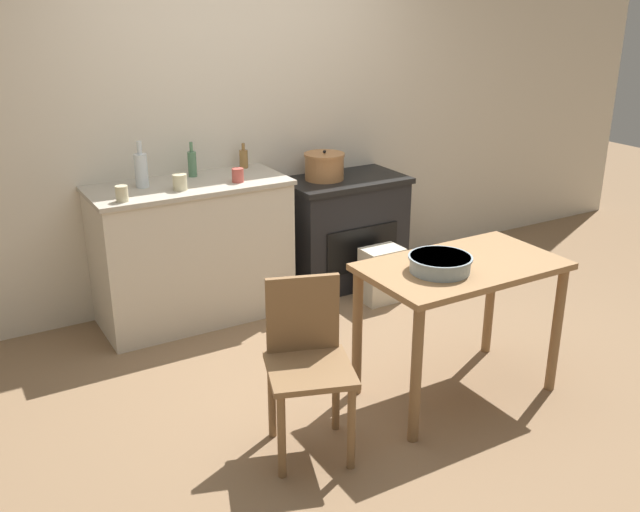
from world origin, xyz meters
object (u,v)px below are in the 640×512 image
at_px(cup_center, 122,194).
at_px(work_table, 461,286).
at_px(bottle_far_left, 141,170).
at_px(bottle_left, 244,158).
at_px(chair, 307,360).
at_px(mixing_bowl_large, 440,263).
at_px(bottle_mid_left, 192,163).
at_px(stove, 343,230).
at_px(stock_pot, 324,166).
at_px(cup_center_right, 238,175).
at_px(flour_sack, 382,275).
at_px(cup_center_left, 180,182).

bearing_deg(cup_center, work_table, -46.59).
xyz_separation_m(bottle_far_left, bottle_left, (0.78, 0.15, -0.05)).
distance_m(chair, mixing_bowl_large, 0.86).
bearing_deg(bottle_mid_left, chair, -94.74).
distance_m(bottle_far_left, bottle_left, 0.79).
height_order(stove, stock_pot, stock_pot).
relative_size(stock_pot, bottle_left, 1.70).
height_order(work_table, bottle_far_left, bottle_far_left).
distance_m(work_table, chair, 0.98).
bearing_deg(stock_pot, bottle_left, 166.76).
bearing_deg(stove, cup_center_right, -169.93).
bearing_deg(cup_center_right, cup_center, -175.35).
distance_m(flour_sack, bottle_far_left, 1.84).
relative_size(chair, flour_sack, 2.13).
height_order(stock_pot, cup_center_left, cup_center_left).
xyz_separation_m(chair, bottle_mid_left, (0.15, 1.84, 0.57)).
bearing_deg(bottle_far_left, flour_sack, -17.48).
distance_m(bottle_left, cup_center, 1.06).
height_order(mixing_bowl_large, cup_center_left, cup_center_left).
bearing_deg(flour_sack, stove, 95.17).
bearing_deg(cup_center_left, cup_center_right, -1.07).
xyz_separation_m(chair, mixing_bowl_large, (0.78, -0.01, 0.35)).
height_order(work_table, mixing_bowl_large, mixing_bowl_large).
relative_size(stove, cup_center, 9.56).
bearing_deg(flour_sack, bottle_far_left, 162.52).
bearing_deg(bottle_mid_left, cup_center_right, -55.09).
bearing_deg(stock_pot, bottle_mid_left, 174.92).
height_order(cup_center_left, cup_center_right, cup_center_left).
bearing_deg(bottle_mid_left, stove, -6.31).
bearing_deg(stock_pot, cup_center_right, -165.44).
height_order(flour_sack, stock_pot, stock_pot).
bearing_deg(bottle_left, cup_center, -157.65).
xyz_separation_m(stove, bottle_mid_left, (-1.13, 0.12, 0.63)).
xyz_separation_m(bottle_far_left, cup_center_right, (0.58, -0.19, -0.07)).
distance_m(mixing_bowl_large, cup_center_right, 1.62).
bearing_deg(flour_sack, cup_center, 172.51).
distance_m(stove, cup_center_left, 1.46).
bearing_deg(stove, cup_center, -172.39).
relative_size(work_table, mixing_bowl_large, 3.23).
bearing_deg(bottle_left, cup_center_left, -150.74).
relative_size(mixing_bowl_large, cup_center, 3.48).
xyz_separation_m(bottle_left, cup_center_left, (-0.59, -0.33, -0.02)).
bearing_deg(stock_pot, mixing_bowl_large, -101.29).
bearing_deg(stove, mixing_bowl_large, -106.18).
distance_m(bottle_mid_left, cup_center_right, 0.36).
height_order(work_table, bottle_mid_left, bottle_mid_left).
xyz_separation_m(work_table, bottle_left, (-0.41, 1.87, 0.37)).
bearing_deg(bottle_mid_left, flour_sack, -26.47).
bearing_deg(cup_center_right, flour_sack, -16.86).
bearing_deg(flour_sack, bottle_mid_left, 153.53).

